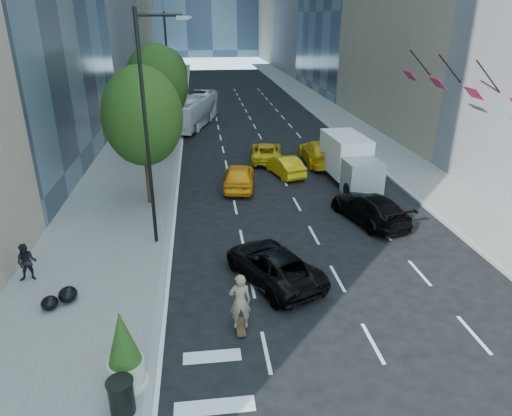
{
  "coord_description": "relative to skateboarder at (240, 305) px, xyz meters",
  "views": [
    {
      "loc": [
        -4.23,
        -15.39,
        9.77
      ],
      "look_at": [
        -1.84,
        3.94,
        1.6
      ],
      "focal_mm": 32.0,
      "sensor_mm": 36.0,
      "label": 1
    }
  ],
  "objects": [
    {
      "name": "taxi_c",
      "position": [
        3.7,
        19.38,
        -0.35
      ],
      "size": [
        2.8,
        5.0,
        1.32
      ],
      "primitive_type": "imported",
      "rotation": [
        0.0,
        0.0,
        3.01
      ],
      "color": "#DBB50B",
      "rests_on": "ground"
    },
    {
      "name": "black_sedan_lincoln",
      "position": [
        1.59,
        3.02,
        -0.33
      ],
      "size": [
        4.06,
        5.39,
        1.36
      ],
      "primitive_type": "imported",
      "rotation": [
        0.0,
        0.0,
        3.56
      ],
      "color": "black",
      "rests_on": "ground"
    },
    {
      "name": "planter_shrub",
      "position": [
        -3.4,
        -2.21,
        0.31
      ],
      "size": [
        1.02,
        1.02,
        2.44
      ],
      "color": "beige",
      "rests_on": "sidewalk_left"
    },
    {
      "name": "pedestrian_b",
      "position": [
        -6.29,
        20.09,
        0.04
      ],
      "size": [
        1.12,
        0.66,
        1.79
      ],
      "primitive_type": "imported",
      "rotation": [
        0.0,
        0.0,
        2.91
      ],
      "color": "black",
      "rests_on": "sidewalk_left"
    },
    {
      "name": "ground",
      "position": [
        3.2,
        2.79,
        -1.01
      ],
      "size": [
        160.0,
        160.0,
        0.0
      ],
      "primitive_type": "plane",
      "color": "black",
      "rests_on": "ground"
    },
    {
      "name": "city_bus",
      "position": [
        -1.6,
        31.84,
        0.46
      ],
      "size": [
        5.24,
        10.78,
        2.93
      ],
      "primitive_type": "imported",
      "rotation": [
        0.0,
        0.0,
        -0.28
      ],
      "color": "white",
      "rests_on": "ground"
    },
    {
      "name": "skateboarder",
      "position": [
        0.0,
        0.0,
        0.0
      ],
      "size": [
        0.73,
        0.48,
        2.01
      ],
      "primitive_type": "imported",
      "rotation": [
        0.0,
        0.0,
        3.14
      ],
      "color": "#7B6B4C",
      "rests_on": "ground"
    },
    {
      "name": "lamp_near",
      "position": [
        -3.12,
        6.79,
        4.81
      ],
      "size": [
        2.13,
        0.22,
        10.0
      ],
      "color": "black",
      "rests_on": "sidewalk_left"
    },
    {
      "name": "taxi_b",
      "position": [
        4.4,
        16.02,
        -0.35
      ],
      "size": [
        2.4,
        4.22,
        1.32
      ],
      "primitive_type": "imported",
      "rotation": [
        0.0,
        0.0,
        3.41
      ],
      "color": "#CEA30A",
      "rests_on": "ground"
    },
    {
      "name": "trash_can",
      "position": [
        -3.4,
        -3.21,
        -0.37
      ],
      "size": [
        0.65,
        0.65,
        0.98
      ],
      "primitive_type": "cylinder",
      "color": "black",
      "rests_on": "sidewalk_left"
    },
    {
      "name": "sidewalk_right",
      "position": [
        13.2,
        32.79,
        -0.93
      ],
      "size": [
        4.0,
        120.0,
        0.15
      ],
      "primitive_type": "cube",
      "color": "slate",
      "rests_on": "ground"
    },
    {
      "name": "black_sedan_mercedes",
      "position": [
        7.4,
        8.07,
        -0.27
      ],
      "size": [
        3.31,
        5.44,
        1.47
      ],
      "primitive_type": "imported",
      "rotation": [
        0.0,
        0.0,
        3.4
      ],
      "color": "black",
      "rests_on": "ground"
    },
    {
      "name": "tree_near",
      "position": [
        -4.0,
        11.79,
        3.96
      ],
      "size": [
        4.2,
        4.2,
        7.46
      ],
      "color": "black",
      "rests_on": "sidewalk_left"
    },
    {
      "name": "sidewalk_left",
      "position": [
        -5.8,
        32.79,
        -0.93
      ],
      "size": [
        6.0,
        120.0,
        0.15
      ],
      "primitive_type": "cube",
      "color": "slate",
      "rests_on": "ground"
    },
    {
      "name": "pedestrian_a",
      "position": [
        -8.0,
        3.95,
        -0.07
      ],
      "size": [
        0.81,
        0.65,
        1.57
      ],
      "primitive_type": "imported",
      "rotation": [
        0.0,
        0.0,
        0.08
      ],
      "color": "black",
      "rests_on": "sidewalk_left"
    },
    {
      "name": "taxi_a",
      "position": [
        1.2,
        13.88,
        -0.25
      ],
      "size": [
        2.37,
        4.66,
        1.52
      ],
      "primitive_type": "imported",
      "rotation": [
        0.0,
        0.0,
        3.01
      ],
      "color": "#FF9B0D",
      "rests_on": "ground"
    },
    {
      "name": "lamp_far",
      "position": [
        -3.12,
        24.79,
        4.81
      ],
      "size": [
        2.13,
        0.22,
        10.0
      ],
      "color": "black",
      "rests_on": "sidewalk_left"
    },
    {
      "name": "garbage_bags",
      "position": [
        -6.32,
        2.06,
        -0.58
      ],
      "size": [
        1.17,
        1.12,
        0.58
      ],
      "color": "black",
      "rests_on": "sidewalk_left"
    },
    {
      "name": "taxi_d",
      "position": [
        7.4,
        18.29,
        -0.18
      ],
      "size": [
        2.46,
        5.73,
        1.65
      ],
      "primitive_type": "imported",
      "rotation": [
        0.0,
        0.0,
        3.11
      ],
      "color": "#E6AD0C",
      "rests_on": "ground"
    },
    {
      "name": "tree_mid",
      "position": [
        -4.0,
        21.79,
        4.31
      ],
      "size": [
        4.5,
        4.5,
        7.99
      ],
      "color": "black",
      "rests_on": "sidewalk_left"
    },
    {
      "name": "box_truck",
      "position": [
        8.19,
        14.06,
        0.45
      ],
      "size": [
        2.47,
        6.11,
        2.87
      ],
      "rotation": [
        0.0,
        0.0,
        0.05
      ],
      "color": "white",
      "rests_on": "ground"
    },
    {
      "name": "traffic_signal",
      "position": [
        -3.2,
        42.79,
        3.23
      ],
      "size": [
        2.48,
        0.53,
        5.2
      ],
      "color": "black",
      "rests_on": "sidewalk_left"
    },
    {
      "name": "facade_flags",
      "position": [
        13.84,
        12.79,
        5.18
      ],
      "size": [
        1.85,
        13.3,
        2.05
      ],
      "color": "black",
      "rests_on": "ground"
    },
    {
      "name": "tree_far",
      "position": [
        -4.0,
        34.79,
        3.62
      ],
      "size": [
        3.9,
        3.9,
        6.92
      ],
      "color": "black",
      "rests_on": "sidewalk_left"
    }
  ]
}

